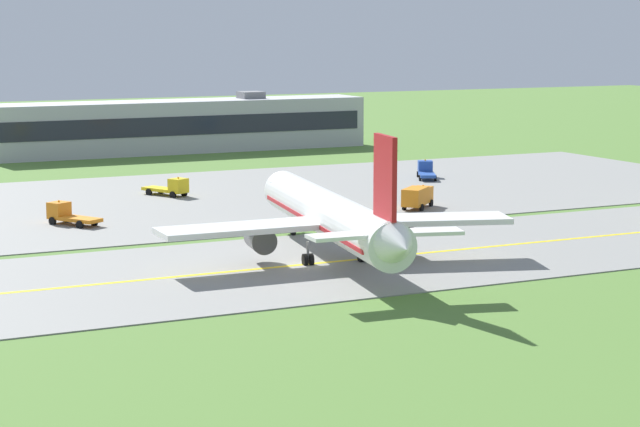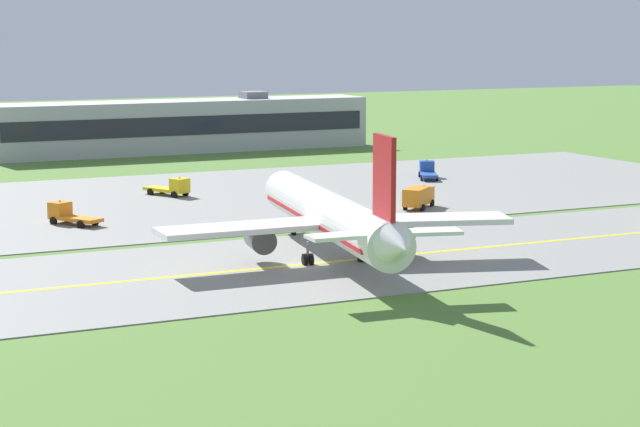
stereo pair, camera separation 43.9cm
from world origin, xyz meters
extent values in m
plane|color=#517A33|center=(0.00, 0.00, 0.00)|extent=(500.00, 500.00, 0.00)
cube|color=gray|center=(0.00, 0.00, 0.05)|extent=(240.00, 28.00, 0.10)
cube|color=gray|center=(10.00, 42.00, 0.05)|extent=(140.00, 52.00, 0.10)
cube|color=yellow|center=(0.00, 0.00, 0.11)|extent=(220.00, 0.60, 0.01)
cylinder|color=white|center=(3.20, 1.33, 4.20)|extent=(9.57, 34.19, 4.00)
cone|color=white|center=(6.21, 19.28, 4.20)|extent=(4.18, 3.19, 3.80)
cone|color=white|center=(0.16, -16.82, 4.60)|extent=(3.88, 3.72, 3.40)
cube|color=red|center=(3.20, 1.33, 3.70)|extent=(9.20, 31.52, 0.36)
cube|color=#1E232D|center=(5.85, 17.11, 4.90)|extent=(3.65, 2.34, 0.70)
cube|color=white|center=(-5.55, 0.56, 3.70)|extent=(15.12, 5.20, 0.50)
cylinder|color=#47474C|center=(-3.24, 2.21, 2.30)|extent=(2.83, 3.73, 2.30)
cylinder|color=black|center=(-2.98, 3.78, 2.30)|extent=(2.11, 0.59, 2.10)
cube|color=white|center=(11.22, -2.25, 3.70)|extent=(15.75, 9.09, 0.50)
cylinder|color=#47474C|center=(9.58, 0.06, 2.30)|extent=(2.83, 3.73, 2.30)
cylinder|color=black|center=(9.84, 1.63, 2.30)|extent=(2.11, 0.59, 2.10)
cube|color=red|center=(0.72, -13.47, 9.45)|extent=(1.12, 4.41, 6.50)
cube|color=white|center=(-2.47, -13.13, 5.00)|extent=(6.14, 2.76, 0.30)
cube|color=white|center=(3.84, -14.19, 5.00)|extent=(6.42, 3.92, 0.30)
cylinder|color=slate|center=(5.35, 14.15, 1.38)|extent=(0.24, 0.24, 1.65)
cylinder|color=black|center=(5.35, 14.15, 0.55)|extent=(0.53, 1.14, 1.10)
cylinder|color=slate|center=(0.30, -0.21, 1.38)|extent=(0.24, 0.24, 1.65)
cylinder|color=black|center=(0.03, -0.17, 0.55)|extent=(0.53, 1.14, 1.10)
cylinder|color=black|center=(0.58, -0.26, 0.55)|extent=(0.53, 1.14, 1.10)
cylinder|color=slate|center=(5.43, -1.07, 1.38)|extent=(0.24, 0.24, 1.65)
cylinder|color=black|center=(5.16, -1.03, 0.55)|extent=(0.53, 1.14, 1.10)
cylinder|color=black|center=(5.70, -1.12, 0.55)|extent=(0.53, 1.14, 1.10)
cube|color=#264CA5|center=(41.48, 48.64, 1.50)|extent=(2.58, 2.49, 1.80)
cube|color=#1E232D|center=(41.81, 49.33, 1.81)|extent=(1.71, 0.91, 0.81)
cube|color=#264CA5|center=(40.09, 45.76, 0.80)|extent=(3.89, 5.06, 0.40)
cylinder|color=orange|center=(41.48, 48.64, 2.50)|extent=(0.20, 0.20, 0.18)
cylinder|color=black|center=(40.58, 49.07, 0.45)|extent=(0.66, 0.94, 0.90)
cylinder|color=black|center=(42.38, 48.21, 0.45)|extent=(0.66, 0.94, 0.90)
cylinder|color=black|center=(38.75, 45.38, 0.45)|extent=(0.66, 0.94, 0.90)
cylinder|color=black|center=(40.64, 44.47, 0.45)|extent=(0.66, 0.94, 0.90)
cube|color=orange|center=(-14.34, 31.65, 1.50)|extent=(2.64, 2.57, 1.80)
cube|color=#1E232D|center=(-14.73, 32.31, 1.81)|extent=(1.65, 1.04, 0.81)
cube|color=orange|center=(-12.72, 28.90, 0.80)|extent=(4.15, 5.03, 0.40)
cylinder|color=orange|center=(-14.34, 31.65, 2.50)|extent=(0.20, 0.20, 0.18)
cylinder|color=black|center=(-15.20, 31.14, 0.45)|extent=(0.72, 0.93, 0.90)
cylinder|color=black|center=(-13.48, 32.16, 0.45)|extent=(0.72, 0.93, 0.90)
cylinder|color=black|center=(-13.15, 27.57, 0.45)|extent=(0.72, 0.93, 0.90)
cylinder|color=black|center=(-11.34, 28.64, 0.45)|extent=(0.72, 0.93, 0.90)
cube|color=orange|center=(27.38, 25.45, 1.50)|extent=(2.68, 2.69, 1.80)
cube|color=#1E232D|center=(27.95, 25.96, 1.81)|extent=(1.32, 1.45, 0.81)
cube|color=orange|center=(25.15, 23.45, 1.60)|extent=(4.53, 4.37, 2.00)
cylinder|color=orange|center=(27.38, 25.45, 2.50)|extent=(0.20, 0.20, 0.18)
cylinder|color=black|center=(26.71, 26.19, 0.45)|extent=(0.87, 0.82, 0.90)
cylinder|color=black|center=(28.05, 24.70, 0.45)|extent=(0.87, 0.82, 0.90)
cylinder|color=black|center=(23.82, 23.67, 0.45)|extent=(0.87, 0.82, 0.90)
cylinder|color=black|center=(25.22, 22.10, 0.45)|extent=(0.87, 0.82, 0.90)
cube|color=yellow|center=(3.69, 45.02, 1.50)|extent=(2.60, 2.52, 1.80)
cube|color=#1E232D|center=(4.04, 44.34, 1.81)|extent=(1.69, 0.95, 0.81)
cube|color=yellow|center=(2.22, 47.86, 0.80)|extent=(3.98, 5.05, 0.40)
cylinder|color=orange|center=(3.69, 45.02, 2.50)|extent=(0.20, 0.20, 0.18)
cylinder|color=black|center=(4.58, 45.48, 0.45)|extent=(0.68, 0.94, 0.90)
cylinder|color=black|center=(2.80, 44.56, 0.45)|extent=(0.68, 0.94, 0.90)
cylinder|color=black|center=(2.73, 49.16, 0.45)|extent=(0.68, 0.94, 0.90)
cylinder|color=black|center=(0.87, 48.20, 0.45)|extent=(0.68, 0.94, 0.90)
cube|color=#B2B2B7|center=(21.91, 97.31, 4.37)|extent=(65.57, 10.00, 8.74)
cube|color=#1E232D|center=(21.91, 92.26, 4.81)|extent=(62.95, 0.10, 3.15)
cube|color=slate|center=(35.02, 97.31, 9.34)|extent=(4.00, 4.00, 1.20)
camera|label=1|loc=(-42.74, -92.12, 20.84)|focal=65.49mm
camera|label=2|loc=(-42.35, -92.31, 20.84)|focal=65.49mm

